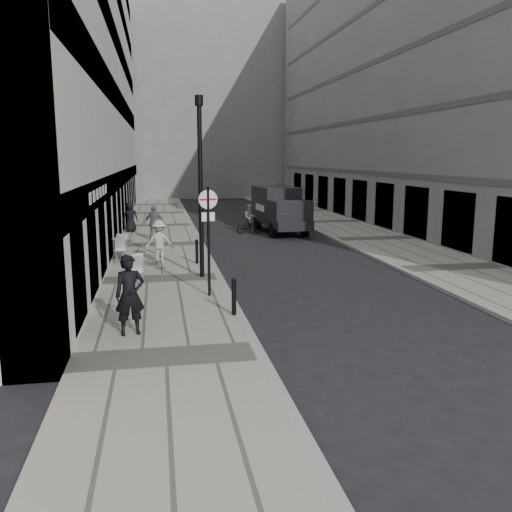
{
  "coord_description": "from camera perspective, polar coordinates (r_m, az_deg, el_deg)",
  "views": [
    {
      "loc": [
        -2.08,
        -8.39,
        4.29
      ],
      "look_at": [
        0.75,
        7.11,
        1.4
      ],
      "focal_mm": 38.0,
      "sensor_mm": 36.0,
      "label": 1
    }
  ],
  "objects": [
    {
      "name": "ground",
      "position": [
        9.65,
        3.34,
        -16.02
      ],
      "size": [
        120.0,
        120.0,
        0.0
      ],
      "primitive_type": "plane",
      "color": "black",
      "rests_on": "ground"
    },
    {
      "name": "sidewalk",
      "position": [
        26.73,
        -10.03,
        1.12
      ],
      "size": [
        4.0,
        60.0,
        0.12
      ],
      "primitive_type": "cube",
      "color": "gray",
      "rests_on": "ground"
    },
    {
      "name": "far_sidewalk",
      "position": [
        28.93,
        12.31,
        1.74
      ],
      "size": [
        4.0,
        60.0,
        0.12
      ],
      "primitive_type": "cube",
      "color": "gray",
      "rests_on": "ground"
    },
    {
      "name": "building_left",
      "position": [
        33.46,
        -17.85,
        18.0
      ],
      "size": [
        4.0,
        45.0,
        18.0
      ],
      "primitive_type": "cube",
      "color": "beige",
      "rests_on": "ground"
    },
    {
      "name": "building_right",
      "position": [
        37.05,
        16.43,
        18.84
      ],
      "size": [
        6.0,
        45.0,
        20.0
      ],
      "primitive_type": "cube",
      "color": "gray",
      "rests_on": "ground"
    },
    {
      "name": "building_far",
      "position": [
        64.84,
        -7.41,
        16.24
      ],
      "size": [
        24.0,
        16.0,
        22.0
      ],
      "primitive_type": "cube",
      "color": "gray",
      "rests_on": "ground"
    },
    {
      "name": "walking_man",
      "position": [
        13.13,
        -13.14,
        -4.03
      ],
      "size": [
        0.78,
        0.59,
        1.92
      ],
      "primitive_type": "imported",
      "rotation": [
        0.0,
        0.0,
        0.2
      ],
      "color": "black",
      "rests_on": "sidewalk"
    },
    {
      "name": "sign_post",
      "position": [
        16.25,
        -5.03,
        3.11
      ],
      "size": [
        0.57,
        0.13,
        3.31
      ],
      "rotation": [
        0.0,
        0.0,
        0.13
      ],
      "color": "black",
      "rests_on": "sidewalk"
    },
    {
      "name": "lamppost",
      "position": [
        18.82,
        -5.88,
        8.14
      ],
      "size": [
        0.28,
        0.28,
        6.2
      ],
      "color": "black",
      "rests_on": "sidewalk"
    },
    {
      "name": "bollard_near",
      "position": [
        14.49,
        -2.34,
        -4.41
      ],
      "size": [
        0.13,
        0.13,
        0.94
      ],
      "primitive_type": "cylinder",
      "color": "black",
      "rests_on": "sidewalk"
    },
    {
      "name": "bollard_far",
      "position": [
        21.58,
        -6.25,
        0.4
      ],
      "size": [
        0.12,
        0.12,
        0.9
      ],
      "primitive_type": "cylinder",
      "color": "black",
      "rests_on": "sidewalk"
    },
    {
      "name": "panel_van",
      "position": [
        31.16,
        2.45,
        5.16
      ],
      "size": [
        2.42,
        5.64,
        2.59
      ],
      "rotation": [
        0.0,
        0.0,
        0.07
      ],
      "color": "black",
      "rests_on": "ground"
    },
    {
      "name": "cyclist",
      "position": [
        30.88,
        -0.69,
        3.61
      ],
      "size": [
        1.62,
        0.83,
        1.66
      ],
      "rotation": [
        0.0,
        0.0,
        0.2
      ],
      "color": "black",
      "rests_on": "ground"
    },
    {
      "name": "pedestrian_a",
      "position": [
        27.79,
        -10.65,
        3.43
      ],
      "size": [
        1.12,
        0.66,
        1.78
      ],
      "primitive_type": "imported",
      "rotation": [
        0.0,
        0.0,
        2.91
      ],
      "color": "slate",
      "rests_on": "sidewalk"
    },
    {
      "name": "pedestrian_b",
      "position": [
        21.86,
        -10.14,
        1.5
      ],
      "size": [
        1.14,
        0.69,
        1.71
      ],
      "primitive_type": "imported",
      "rotation": [
        0.0,
        0.0,
        3.09
      ],
      "color": "#B2AAA4",
      "rests_on": "sidewalk"
    },
    {
      "name": "pedestrian_c",
      "position": [
        31.31,
        -13.09,
        4.02
      ],
      "size": [
        0.86,
        0.59,
        1.69
      ],
      "primitive_type": "imported",
      "rotation": [
        0.0,
        0.0,
        3.2
      ],
      "color": "black",
      "rests_on": "sidewalk"
    },
    {
      "name": "cafe_table_near",
      "position": [
        23.64,
        -13.89,
        1.03
      ],
      "size": [
        0.69,
        1.56,
        0.89
      ],
      "color": "silver",
      "rests_on": "sidewalk"
    },
    {
      "name": "cafe_table_mid",
      "position": [
        18.83,
        -12.32,
        -1.25
      ],
      "size": [
        0.69,
        1.56,
        0.89
      ],
      "color": "silver",
      "rests_on": "sidewalk"
    },
    {
      "name": "cafe_table_far",
      "position": [
        22.99,
        -13.99,
        0.9
      ],
      "size": [
        0.77,
        1.74,
        0.99
      ],
      "color": "silver",
      "rests_on": "sidewalk"
    }
  ]
}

